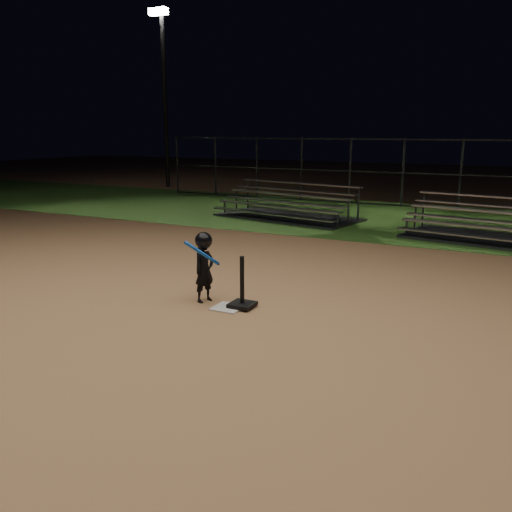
{
  "coord_description": "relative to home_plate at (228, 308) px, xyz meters",
  "views": [
    {
      "loc": [
        4.03,
        -7.02,
        2.77
      ],
      "look_at": [
        0.0,
        1.0,
        0.65
      ],
      "focal_mm": 37.37,
      "sensor_mm": 36.0,
      "label": 1
    }
  ],
  "objects": [
    {
      "name": "ground",
      "position": [
        0.0,
        0.0,
        -0.01
      ],
      "size": [
        80.0,
        80.0,
        0.0
      ],
      "primitive_type": "plane",
      "color": "#A6754B",
      "rests_on": "ground"
    },
    {
      "name": "bleacher_left",
      "position": [
        -2.71,
        8.63,
        0.22
      ],
      "size": [
        4.88,
        3.07,
        1.11
      ],
      "rotation": [
        0.0,
        0.0,
        -0.2
      ],
      "color": "#A1A2A6",
      "rests_on": "ground"
    },
    {
      "name": "grass_strip",
      "position": [
        0.0,
        10.0,
        -0.01
      ],
      "size": [
        60.0,
        8.0,
        0.01
      ],
      "primitive_type": "cube",
      "color": "#294F19",
      "rests_on": "ground"
    },
    {
      "name": "home_plate",
      "position": [
        0.0,
        0.0,
        0.0
      ],
      "size": [
        0.45,
        0.45,
        0.02
      ],
      "primitive_type": "cube",
      "color": "beige",
      "rests_on": "ground"
    },
    {
      "name": "light_pole_left",
      "position": [
        -12.0,
        14.94,
        4.93
      ],
      "size": [
        0.9,
        0.53,
        8.3
      ],
      "color": "#2D2D30",
      "rests_on": "ground"
    },
    {
      "name": "backstop_fence",
      "position": [
        0.0,
        13.0,
        1.24
      ],
      "size": [
        20.08,
        0.08,
        2.5
      ],
      "color": "#38383D",
      "rests_on": "ground"
    },
    {
      "name": "bleacher_right",
      "position": [
        3.52,
        7.62,
        0.21
      ],
      "size": [
        4.77,
        2.89,
        1.09
      ],
      "rotation": [
        0.0,
        0.0,
        -0.17
      ],
      "color": "#AAAAAF",
      "rests_on": "ground"
    },
    {
      "name": "batting_tee",
      "position": [
        0.19,
        0.13,
        0.17
      ],
      "size": [
        0.38,
        0.38,
        0.83
      ],
      "color": "black",
      "rests_on": "home_plate"
    },
    {
      "name": "child_batter",
      "position": [
        -0.52,
        0.15,
        0.61
      ],
      "size": [
        0.5,
        0.55,
        1.17
      ],
      "rotation": [
        0.0,
        0.0,
        1.26
      ],
      "color": "black",
      "rests_on": "ground"
    }
  ]
}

